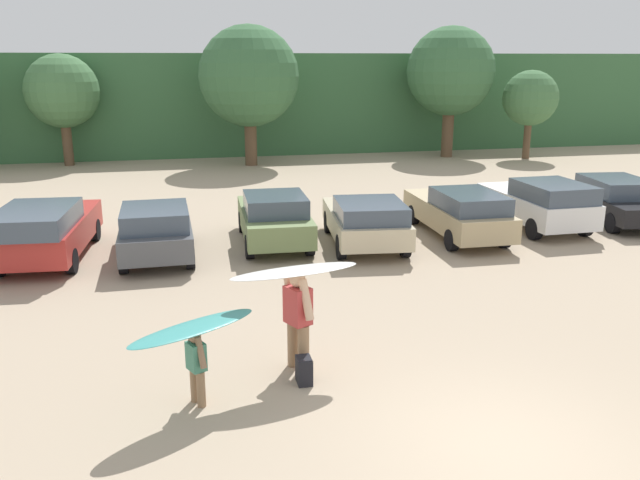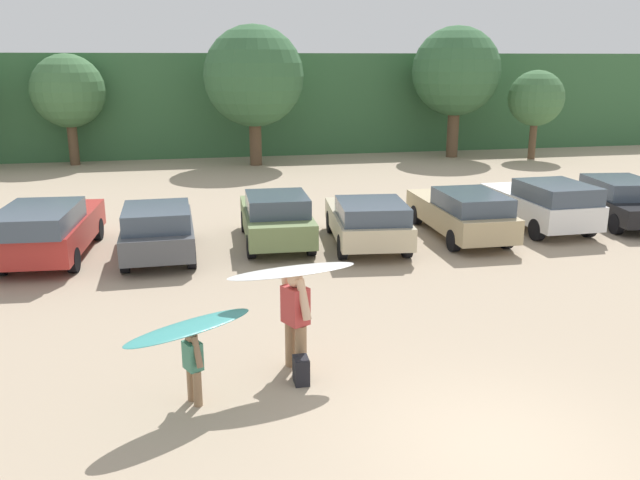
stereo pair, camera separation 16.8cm
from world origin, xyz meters
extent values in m
plane|color=tan|center=(0.00, 0.00, 0.00)|extent=(120.00, 120.00, 0.00)
cube|color=#38663D|center=(0.00, 34.50, 2.74)|extent=(108.00, 12.00, 5.47)
cylinder|color=brown|center=(-9.42, 27.42, 1.07)|extent=(0.48, 0.48, 2.14)
sphere|color=#427042|center=(-9.42, 27.42, 3.66)|extent=(3.58, 3.58, 3.58)
cylinder|color=brown|center=(-0.47, 25.52, 1.14)|extent=(0.60, 0.60, 2.28)
sphere|color=#38663D|center=(-0.47, 25.52, 4.37)|extent=(4.90, 4.90, 4.90)
cylinder|color=brown|center=(10.33, 26.15, 1.28)|extent=(0.62, 0.62, 2.57)
sphere|color=#38663D|center=(10.33, 26.15, 4.55)|extent=(4.66, 4.66, 4.66)
cylinder|color=brown|center=(14.21, 24.56, 0.98)|extent=(0.38, 0.38, 1.97)
sphere|color=#427042|center=(14.21, 24.56, 3.19)|extent=(2.88, 2.88, 2.88)
cube|color=#B72D28|center=(-7.62, 10.90, 0.69)|extent=(2.28, 4.84, 0.75)
cube|color=#3F4C5B|center=(-7.71, 9.77, 1.32)|extent=(1.97, 2.94, 0.51)
cylinder|color=black|center=(-8.35, 12.51, 0.32)|extent=(0.27, 0.65, 0.64)
cylinder|color=black|center=(-6.64, 12.38, 0.32)|extent=(0.27, 0.65, 0.64)
cylinder|color=black|center=(-6.88, 9.28, 0.32)|extent=(0.27, 0.65, 0.64)
cube|color=#4C4F54|center=(-4.82, 10.32, 0.64)|extent=(1.88, 4.04, 0.64)
cube|color=#3F4C5B|center=(-4.81, 9.78, 1.21)|extent=(1.71, 2.19, 0.51)
cylinder|color=black|center=(-5.66, 11.63, 0.32)|extent=(0.23, 0.65, 0.64)
cylinder|color=black|center=(-4.01, 11.65, 0.32)|extent=(0.23, 0.65, 0.64)
cylinder|color=black|center=(-5.62, 8.98, 0.32)|extent=(0.23, 0.65, 0.64)
cylinder|color=black|center=(-3.97, 9.00, 0.32)|extent=(0.23, 0.65, 0.64)
cube|color=#6B7F4C|center=(-1.52, 10.95, 0.66)|extent=(1.97, 4.33, 0.67)
cube|color=#3F4C5B|center=(-1.54, 10.50, 1.26)|extent=(1.74, 2.06, 0.52)
cylinder|color=black|center=(-2.29, 12.39, 0.32)|extent=(0.24, 0.65, 0.65)
cylinder|color=black|center=(-0.65, 12.32, 0.32)|extent=(0.24, 0.65, 0.65)
cylinder|color=black|center=(-2.39, 9.58, 0.32)|extent=(0.24, 0.65, 0.65)
cylinder|color=black|center=(-0.76, 9.51, 0.32)|extent=(0.24, 0.65, 0.65)
cube|color=beige|center=(1.01, 10.28, 0.65)|extent=(2.40, 4.44, 0.62)
cube|color=#3F4C5B|center=(0.91, 9.44, 1.19)|extent=(2.01, 2.34, 0.47)
cylinder|color=black|center=(0.29, 11.77, 0.34)|extent=(0.29, 0.70, 0.68)
cylinder|color=black|center=(2.03, 11.58, 0.34)|extent=(0.29, 0.70, 0.68)
cylinder|color=black|center=(-0.01, 8.98, 0.34)|extent=(0.29, 0.70, 0.68)
cylinder|color=black|center=(1.72, 8.79, 0.34)|extent=(0.29, 0.70, 0.68)
cube|color=tan|center=(4.00, 10.63, 0.65)|extent=(1.83, 4.81, 0.68)
cube|color=#3F4C5B|center=(3.99, 9.78, 1.24)|extent=(1.65, 2.41, 0.49)
cylinder|color=black|center=(3.24, 12.22, 0.31)|extent=(0.23, 0.62, 0.62)
cylinder|color=black|center=(4.81, 12.19, 0.31)|extent=(0.23, 0.62, 0.62)
cylinder|color=black|center=(3.19, 9.07, 0.31)|extent=(0.23, 0.62, 0.62)
cylinder|color=black|center=(4.76, 9.04, 0.31)|extent=(0.23, 0.62, 0.62)
cube|color=white|center=(6.87, 11.07, 0.70)|extent=(1.98, 4.35, 0.74)
cube|color=#3F4C5B|center=(6.89, 10.13, 1.32)|extent=(1.79, 2.34, 0.52)
cylinder|color=black|center=(5.98, 12.47, 0.33)|extent=(0.23, 0.66, 0.65)
cylinder|color=black|center=(7.69, 12.51, 0.33)|extent=(0.23, 0.66, 0.65)
cylinder|color=black|center=(6.04, 9.63, 0.33)|extent=(0.23, 0.66, 0.65)
cylinder|color=black|center=(7.75, 9.66, 0.33)|extent=(0.23, 0.66, 0.65)
cube|color=black|center=(9.83, 11.14, 0.60)|extent=(2.45, 4.69, 0.57)
cube|color=#3F4C5B|center=(9.83, 11.16, 1.16)|extent=(2.02, 2.54, 0.54)
cylinder|color=black|center=(9.18, 12.72, 0.32)|extent=(0.30, 0.66, 0.63)
cylinder|color=black|center=(10.86, 12.50, 0.32)|extent=(0.30, 0.66, 0.63)
cylinder|color=black|center=(8.80, 9.78, 0.32)|extent=(0.30, 0.66, 0.63)
cylinder|color=#8C6B4C|center=(-2.26, 2.79, 0.42)|extent=(0.20, 0.20, 0.85)
cylinder|color=#8C6B4C|center=(-2.39, 3.06, 0.42)|extent=(0.20, 0.20, 0.85)
cube|color=#B23838|center=(-2.32, 2.93, 1.17)|extent=(0.48, 0.53, 0.65)
sphere|color=#D8AD8C|center=(-2.32, 2.93, 1.63)|extent=(0.27, 0.27, 0.27)
cylinder|color=#D8AD8C|center=(-2.22, 2.71, 1.34)|extent=(0.28, 0.38, 0.70)
cylinder|color=#D8AD8C|center=(-2.43, 3.14, 1.34)|extent=(0.25, 0.31, 0.70)
cylinder|color=#8C6B4C|center=(-4.02, 2.00, 0.29)|extent=(0.14, 0.14, 0.58)
cylinder|color=#8C6B4C|center=(-4.11, 2.18, 0.29)|extent=(0.14, 0.14, 0.58)
cube|color=#3F7F66|center=(-4.06, 2.09, 0.80)|extent=(0.33, 0.36, 0.44)
sphere|color=#8C664C|center=(-4.06, 2.09, 1.12)|extent=(0.19, 0.19, 0.19)
cylinder|color=#8C664C|center=(-3.99, 1.94, 0.92)|extent=(0.20, 0.27, 0.48)
cylinder|color=#8C664C|center=(-4.13, 2.24, 0.92)|extent=(0.19, 0.26, 0.48)
ellipsoid|color=white|center=(-2.38, 2.81, 1.82)|extent=(2.30, 1.04, 0.10)
ellipsoid|color=teal|center=(-4.08, 1.97, 1.32)|extent=(2.15, 1.64, 0.10)
cube|color=black|center=(-2.33, 2.39, 0.23)|extent=(0.24, 0.34, 0.45)
camera|label=1|loc=(-4.19, -7.21, 5.18)|focal=36.64mm
camera|label=2|loc=(-4.03, -7.25, 5.18)|focal=36.64mm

